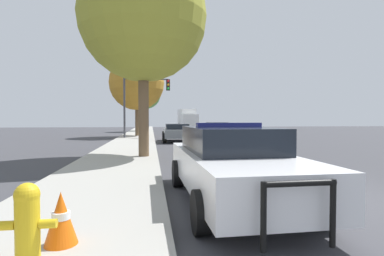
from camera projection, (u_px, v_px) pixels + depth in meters
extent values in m
plane|color=#3D3D42|center=(348.00, 202.00, 5.95)|extent=(110.00, 110.00, 0.00)
cube|color=#A3A099|center=(81.00, 209.00, 5.25)|extent=(3.00, 110.00, 0.13)
cube|color=white|center=(232.00, 169.00, 5.90)|extent=(1.96, 4.96, 0.67)
cube|color=black|center=(229.00, 139.00, 6.12)|extent=(1.65, 2.59, 0.48)
cylinder|color=black|center=(319.00, 206.00, 4.55)|extent=(0.25, 0.65, 0.64)
cylinder|color=black|center=(201.00, 212.00, 4.26)|extent=(0.25, 0.65, 0.64)
cylinder|color=black|center=(249.00, 171.00, 7.56)|extent=(0.25, 0.65, 0.64)
cylinder|color=black|center=(178.00, 173.00, 7.27)|extent=(0.25, 0.65, 0.64)
cylinder|color=black|center=(333.00, 213.00, 3.42)|extent=(0.07, 0.07, 0.78)
cylinder|color=black|center=(263.00, 217.00, 3.29)|extent=(0.07, 0.07, 0.78)
cylinder|color=black|center=(299.00, 183.00, 3.34)|extent=(0.88, 0.09, 0.07)
cube|color=navy|center=(229.00, 125.00, 6.11)|extent=(1.34, 0.23, 0.09)
cube|color=navy|center=(277.00, 166.00, 6.04)|extent=(0.08, 3.54, 0.19)
cylinder|color=gold|center=(28.00, 231.00, 3.11)|extent=(0.24, 0.24, 0.70)
sphere|color=gold|center=(27.00, 195.00, 3.09)|extent=(0.25, 0.25, 0.25)
cylinder|color=gold|center=(6.00, 226.00, 3.08)|extent=(0.17, 0.10, 0.10)
cylinder|color=gold|center=(48.00, 224.00, 3.13)|extent=(0.17, 0.10, 0.10)
cylinder|color=#424247|center=(124.00, 107.00, 23.96)|extent=(0.16, 0.16, 4.88)
cylinder|color=#424247|center=(146.00, 79.00, 24.13)|extent=(3.50, 0.11, 0.11)
cube|color=black|center=(168.00, 85.00, 24.38)|extent=(0.30, 0.24, 0.90)
sphere|color=red|center=(168.00, 81.00, 24.25)|extent=(0.20, 0.20, 0.20)
sphere|color=orange|center=(168.00, 85.00, 24.26)|extent=(0.20, 0.20, 0.20)
sphere|color=green|center=(168.00, 88.00, 24.26)|extent=(0.20, 0.20, 0.20)
cube|color=black|center=(218.00, 131.00, 26.65)|extent=(1.94, 4.09, 0.50)
cube|color=black|center=(217.00, 125.00, 26.83)|extent=(1.60, 2.15, 0.50)
cylinder|color=black|center=(231.00, 134.00, 25.59)|extent=(0.27, 0.68, 0.67)
cylinder|color=black|center=(212.00, 134.00, 25.27)|extent=(0.27, 0.68, 0.67)
cylinder|color=black|center=(223.00, 133.00, 28.03)|extent=(0.27, 0.68, 0.67)
cylinder|color=black|center=(205.00, 133.00, 27.72)|extent=(0.27, 0.68, 0.67)
cube|color=slate|center=(177.00, 133.00, 21.52)|extent=(1.91, 4.40, 0.57)
cube|color=black|center=(177.00, 126.00, 21.29)|extent=(1.61, 2.30, 0.37)
cylinder|color=black|center=(164.00, 136.00, 22.77)|extent=(0.25, 0.70, 0.69)
cylinder|color=black|center=(187.00, 136.00, 22.97)|extent=(0.25, 0.70, 0.69)
cylinder|color=black|center=(165.00, 138.00, 20.08)|extent=(0.25, 0.70, 0.69)
cylinder|color=black|center=(191.00, 138.00, 20.29)|extent=(0.25, 0.70, 0.69)
cube|color=silver|center=(190.00, 121.00, 44.38)|extent=(2.37, 1.96, 1.85)
cube|color=white|center=(187.00, 118.00, 47.67)|extent=(2.48, 4.92, 2.70)
cylinder|color=black|center=(197.00, 127.00, 44.78)|extent=(0.31, 0.91, 0.90)
cylinder|color=black|center=(182.00, 127.00, 44.39)|extent=(0.31, 0.91, 0.90)
cylinder|color=black|center=(193.00, 126.00, 48.80)|extent=(0.31, 0.91, 0.90)
cylinder|color=black|center=(179.00, 126.00, 48.41)|extent=(0.31, 0.91, 0.90)
cylinder|color=brown|center=(137.00, 117.00, 26.96)|extent=(0.32, 0.32, 3.41)
sphere|color=#B77F28|center=(137.00, 83.00, 26.87)|extent=(4.93, 4.93, 4.93)
cylinder|color=brown|center=(144.00, 105.00, 12.12)|extent=(0.42, 0.42, 4.18)
sphere|color=#999933|center=(143.00, 18.00, 12.01)|extent=(5.12, 5.12, 5.12)
cylinder|color=#4C3823|center=(146.00, 116.00, 38.08)|extent=(0.46, 0.46, 3.62)
sphere|color=#5B9947|center=(146.00, 94.00, 37.99)|extent=(3.73, 3.73, 3.73)
cone|color=orange|center=(61.00, 218.00, 3.61)|extent=(0.39, 0.39, 0.64)
cylinder|color=white|center=(61.00, 215.00, 3.61)|extent=(0.22, 0.22, 0.09)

